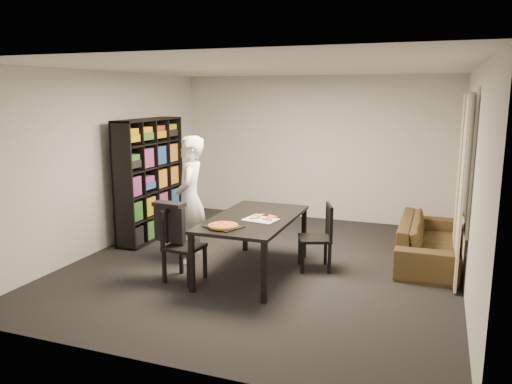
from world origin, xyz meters
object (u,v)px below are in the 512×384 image
(pepperoni_pizza, at_px, (223,226))
(sofa, at_px, (429,241))
(person, at_px, (190,199))
(baking_tray, at_px, (224,227))
(bookshelf, at_px, (150,179))
(chair_right, at_px, (321,232))
(dining_table, at_px, (253,222))
(chair_left, at_px, (178,240))

(pepperoni_pizza, xyz_separation_m, sofa, (2.26, 1.89, -0.48))
(person, distance_m, pepperoni_pizza, 1.15)
(baking_tray, height_order, sofa, baking_tray)
(bookshelf, bearing_deg, chair_right, -10.34)
(pepperoni_pizza, bearing_deg, baking_tray, 106.83)
(dining_table, height_order, chair_right, chair_right)
(bookshelf, distance_m, sofa, 4.29)
(chair_right, xyz_separation_m, sofa, (1.32, 0.84, -0.21))
(pepperoni_pizza, bearing_deg, sofa, 39.90)
(chair_right, xyz_separation_m, baking_tray, (-0.94, -1.02, 0.25))
(chair_left, distance_m, baking_tray, 0.67)
(chair_left, bearing_deg, chair_right, -52.14)
(chair_left, distance_m, sofa, 3.43)
(bookshelf, bearing_deg, baking_tray, -38.34)
(chair_left, xyz_separation_m, baking_tray, (0.63, -0.04, 0.23))
(bookshelf, distance_m, chair_left, 2.06)
(bookshelf, bearing_deg, chair_left, -48.64)
(dining_table, relative_size, chair_right, 2.03)
(bookshelf, xyz_separation_m, chair_right, (2.90, -0.53, -0.45))
(baking_tray, bearing_deg, chair_left, 176.50)
(person, bearing_deg, baking_tray, 27.78)
(chair_left, bearing_deg, sofa, -52.04)
(chair_right, height_order, pepperoni_pizza, chair_right)
(person, distance_m, sofa, 3.34)
(bookshelf, height_order, chair_right, bookshelf)
(chair_left, height_order, chair_right, chair_left)
(sofa, bearing_deg, baking_tray, 129.43)
(dining_table, relative_size, baking_tray, 4.46)
(baking_tray, relative_size, sofa, 0.20)
(chair_left, relative_size, pepperoni_pizza, 2.58)
(chair_left, relative_size, chair_right, 1.03)
(dining_table, xyz_separation_m, baking_tray, (-0.16, -0.57, 0.07))
(chair_right, relative_size, sofa, 0.44)
(person, height_order, sofa, person)
(dining_table, distance_m, sofa, 2.50)
(dining_table, bearing_deg, person, 169.51)
(bookshelf, bearing_deg, sofa, 4.19)
(bookshelf, height_order, baking_tray, bookshelf)
(chair_left, height_order, person, person)
(sofa, bearing_deg, person, 109.69)
(person, bearing_deg, sofa, 89.60)
(bookshelf, xyz_separation_m, person, (1.13, -0.80, -0.09))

